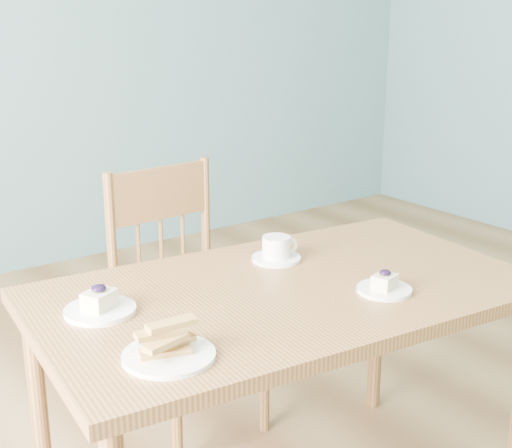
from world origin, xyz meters
name	(u,v)px	position (x,y,z in m)	size (l,w,h in m)	color
room	(429,17)	(0.00, 0.00, 1.35)	(5.01, 5.01, 2.71)	#977146
dining_table	(285,311)	(-0.33, 0.13, 0.61)	(1.34, 0.85, 0.68)	olive
dining_chair	(185,300)	(-0.31, 0.68, 0.45)	(0.42, 0.40, 0.88)	olive
cheesecake_plate_near	(384,286)	(-0.15, -0.04, 0.70)	(0.14, 0.14, 0.06)	white
cheesecake_plate_far	(100,306)	(-0.78, 0.26, 0.70)	(0.17, 0.17, 0.07)	white
coffee_cup	(277,250)	(-0.22, 0.31, 0.71)	(0.14, 0.14, 0.07)	white
biscotti_plate	(169,347)	(-0.77, -0.03, 0.70)	(0.19, 0.19, 0.08)	white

